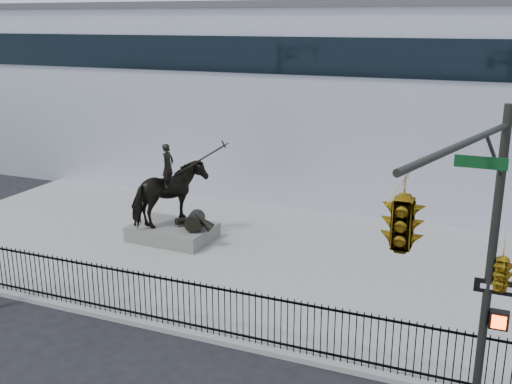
% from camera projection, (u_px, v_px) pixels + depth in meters
% --- Properties ---
extents(ground, '(120.00, 120.00, 0.00)m').
position_uv_depth(ground, '(186.00, 361.00, 15.50)').
color(ground, black).
rests_on(ground, ground).
extents(plaza, '(30.00, 12.00, 0.15)m').
position_uv_depth(plaza, '(280.00, 261.00, 21.69)').
color(plaza, gray).
rests_on(plaza, ground).
extents(building, '(44.00, 14.00, 9.00)m').
position_uv_depth(building, '(365.00, 97.00, 32.00)').
color(building, silver).
rests_on(building, ground).
extents(picket_fence, '(22.10, 0.10, 1.50)m').
position_uv_depth(picket_fence, '(208.00, 308.00, 16.36)').
color(picket_fence, black).
rests_on(picket_fence, plaza).
extents(statue_plinth, '(3.22, 2.28, 0.59)m').
position_uv_depth(statue_plinth, '(173.00, 232.00, 23.56)').
color(statue_plinth, '#5A5853').
rests_on(statue_plinth, plaza).
extents(equestrian_statue, '(4.02, 2.56, 3.40)m').
position_uv_depth(equestrian_statue, '(173.00, 195.00, 23.11)').
color(equestrian_statue, black).
rests_on(equestrian_statue, statue_plinth).
extents(traffic_signal_right, '(2.17, 6.86, 7.00)m').
position_uv_depth(traffic_signal_right, '(459.00, 247.00, 10.00)').
color(traffic_signal_right, '#262823').
rests_on(traffic_signal_right, ground).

